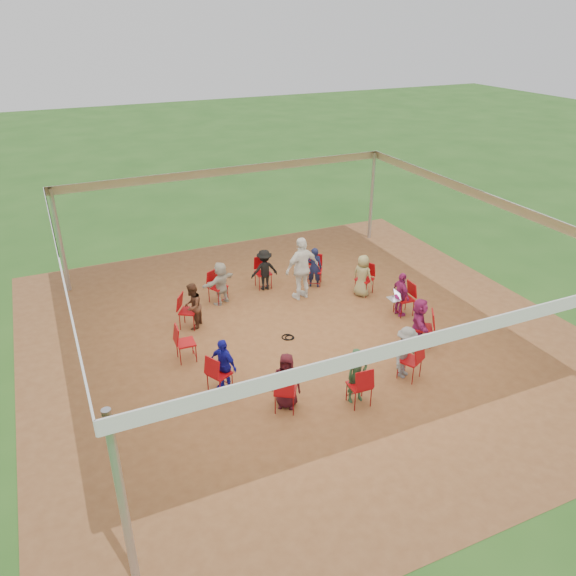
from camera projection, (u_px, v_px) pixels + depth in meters
name	position (u px, v px, depth m)	size (l,w,h in m)	color
ground	(303.00, 335.00, 13.82)	(80.00, 80.00, 0.00)	#28571B
dirt_patch	(303.00, 335.00, 13.82)	(13.00, 13.00, 0.00)	brown
tent	(304.00, 246.00, 12.76)	(10.33, 10.33, 3.00)	#B2B2B7
chair_0	(404.00, 299.00, 14.58)	(0.42, 0.44, 0.90)	#A3080D
chair_1	(364.00, 279.00, 15.65)	(0.42, 0.44, 0.90)	#A3080D
chair_2	(315.00, 271.00, 16.17)	(0.42, 0.44, 0.90)	#A3080D
chair_3	(263.00, 273.00, 16.01)	(0.42, 0.44, 0.90)	#A3080D
chair_4	(218.00, 287.00, 15.21)	(0.42, 0.44, 0.90)	#A3080D
chair_5	(188.00, 311.00, 13.98)	(0.42, 0.44, 0.90)	#A3080D
chair_6	(186.00, 343.00, 12.66)	(0.42, 0.44, 0.90)	#A3080D
chair_7	(220.00, 374.00, 11.59)	(0.42, 0.44, 0.90)	#A3080D
chair_8	(286.00, 391.00, 11.07)	(0.42, 0.44, 0.90)	#A3080D
chair_9	(359.00, 385.00, 11.23)	(0.42, 0.44, 0.90)	#A3080D
chair_10	(410.00, 360.00, 12.03)	(0.42, 0.44, 0.90)	#A3080D
chair_11	(423.00, 328.00, 13.25)	(0.42, 0.44, 0.90)	#A3080D
person_seated_0	(401.00, 294.00, 14.47)	(0.70, 0.36, 1.20)	#972066
person_seated_1	(363.00, 276.00, 15.49)	(0.59, 0.33, 1.20)	#958E5A
person_seated_2	(314.00, 267.00, 15.99)	(0.44, 0.29, 1.20)	#151A3C
person_seated_3	(264.00, 270.00, 15.84)	(0.78, 0.38, 1.20)	black
person_seated_4	(221.00, 283.00, 15.07)	(1.11, 0.42, 1.20)	beige
person_seated_5	(193.00, 306.00, 13.90)	(0.58, 0.34, 1.20)	#4F2E1F
person_seated_6	(223.00, 365.00, 11.61)	(0.70, 0.36, 1.20)	#1717A0
person_seated_7	(286.00, 381.00, 11.11)	(0.59, 0.33, 1.20)	#390E16
person_seated_8	(357.00, 376.00, 11.26)	(0.44, 0.29, 1.20)	#264A2C
person_seated_9	(406.00, 352.00, 12.03)	(0.78, 0.38, 1.20)	slate
person_seated_10	(419.00, 322.00, 13.20)	(1.11, 0.42, 1.20)	#972066
standing_person	(302.00, 268.00, 15.23)	(1.04, 0.53, 1.78)	white
cable_coil	(288.00, 337.00, 13.70)	(0.35, 0.35, 0.03)	black
laptop	(395.00, 297.00, 14.43)	(0.28, 0.35, 0.23)	#B7B7BC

